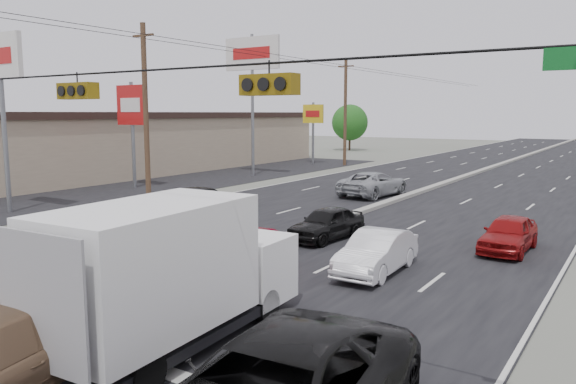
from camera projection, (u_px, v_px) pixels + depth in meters
name	position (u px, v px, depth m)	size (l,w,h in m)	color
ground	(50.00, 320.00, 13.59)	(200.00, 200.00, 0.00)	#606356
road_surface	(440.00, 186.00, 38.56)	(20.00, 160.00, 0.02)	black
center_median	(440.00, 185.00, 38.54)	(0.50, 160.00, 0.20)	gray
strip_mall	(124.00, 145.00, 48.03)	(12.00, 42.00, 4.60)	tan
parking_lot	(204.00, 178.00, 43.52)	(10.00, 42.00, 0.02)	black
utility_pole_left_b	(146.00, 111.00, 32.07)	(1.60, 0.30, 10.00)	#422D1E
utility_pole_left_c	(345.00, 112.00, 52.87)	(1.60, 0.30, 10.00)	#422D1E
traffic_signals	(75.00, 89.00, 12.07)	(25.00, 0.30, 0.54)	black
pole_sign_near	(0.00, 71.00, 27.32)	(3.50, 0.25, 9.00)	slate
pole_sign_mid	(132.00, 111.00, 36.98)	(2.60, 0.25, 7.00)	slate
pole_sign_billboard	(252.00, 62.00, 43.43)	(5.00, 0.25, 11.00)	slate
pole_sign_far	(313.00, 119.00, 54.85)	(2.20, 0.25, 6.00)	slate
tree_left_far	(350.00, 122.00, 74.81)	(4.80, 4.80, 6.12)	#382619
box_truck	(173.00, 273.00, 11.83)	(2.53, 6.40, 3.19)	black
red_sedan	(235.00, 253.00, 17.29)	(1.48, 4.24, 1.40)	#A00924
queue_car_a	(326.00, 224.00, 22.15)	(1.53, 3.79, 1.29)	black
queue_car_b	(377.00, 253.00, 17.51)	(1.38, 3.97, 1.31)	white
queue_car_e	(509.00, 234.00, 20.24)	(1.53, 3.81, 1.30)	maroon
oncoming_near	(203.00, 201.00, 27.42)	(1.96, 4.81, 1.40)	black
oncoming_far	(374.00, 184.00, 33.83)	(2.43, 5.27, 1.46)	#9C9FA4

